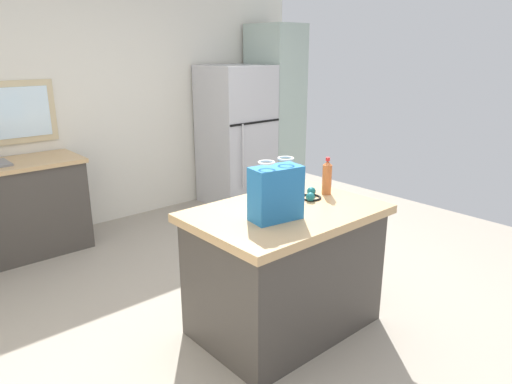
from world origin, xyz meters
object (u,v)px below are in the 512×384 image
object	(u,v)px
small_box	(281,196)
ear_defenders	(311,195)
kitchen_island	(285,269)
tall_cabinet	(275,111)
shopping_bag	(276,193)
bottle	(327,178)
refrigerator	(236,136)

from	to	relation	value
small_box	ear_defenders	world-z (taller)	small_box
kitchen_island	small_box	bearing A→B (deg)	62.78
kitchen_island	ear_defenders	bearing A→B (deg)	9.72
tall_cabinet	ear_defenders	xyz separation A→B (m)	(-1.92, -2.41, -0.19)
ear_defenders	shopping_bag	bearing A→B (deg)	-163.28
kitchen_island	tall_cabinet	size ratio (longest dim) A/B	0.58
tall_cabinet	bottle	distance (m)	2.99
refrigerator	tall_cabinet	distance (m)	0.70
tall_cabinet	bottle	size ratio (longest dim) A/B	8.02
bottle	ear_defenders	xyz separation A→B (m)	(-0.16, 0.00, -0.10)
refrigerator	tall_cabinet	world-z (taller)	tall_cabinet
refrigerator	shopping_bag	world-z (taller)	refrigerator
kitchen_island	shopping_bag	xyz separation A→B (m)	(-0.18, -0.09, 0.61)
kitchen_island	tall_cabinet	bearing A→B (deg)	47.96
ear_defenders	small_box	bearing A→B (deg)	168.55
refrigerator	small_box	size ratio (longest dim) A/B	13.47
ear_defenders	tall_cabinet	bearing A→B (deg)	51.46
bottle	ear_defenders	size ratio (longest dim) A/B	1.30
refrigerator	bottle	xyz separation A→B (m)	(-1.10, -2.41, 0.15)
refrigerator	ear_defenders	xyz separation A→B (m)	(-1.26, -2.41, 0.05)
tall_cabinet	kitchen_island	bearing A→B (deg)	-132.04
refrigerator	ear_defenders	world-z (taller)	refrigerator
kitchen_island	refrigerator	distance (m)	2.94
refrigerator	tall_cabinet	xyz separation A→B (m)	(0.66, 0.00, 0.24)
small_box	ear_defenders	size ratio (longest dim) A/B	0.60
kitchen_island	ear_defenders	distance (m)	0.55
kitchen_island	tall_cabinet	world-z (taller)	tall_cabinet
tall_cabinet	ear_defenders	bearing A→B (deg)	-128.54
small_box	bottle	distance (m)	0.42
shopping_bag	ear_defenders	size ratio (longest dim) A/B	1.81
kitchen_island	ear_defenders	xyz separation A→B (m)	(0.30, 0.05, 0.46)
bottle	tall_cabinet	bearing A→B (deg)	53.95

